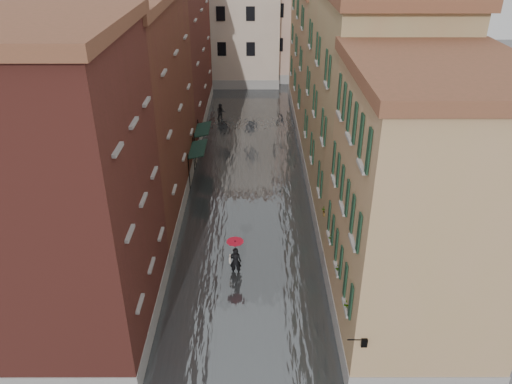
{
  "coord_description": "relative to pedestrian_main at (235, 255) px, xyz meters",
  "views": [
    {
      "loc": [
        0.47,
        -19.05,
        16.23
      ],
      "look_at": [
        0.51,
        5.19,
        3.0
      ],
      "focal_mm": 35.0,
      "sensor_mm": 36.0,
      "label": 1
    }
  ],
  "objects": [
    {
      "name": "ground",
      "position": [
        0.55,
        -1.73,
        -1.22
      ],
      "size": [
        120.0,
        120.0,
        0.0
      ],
      "primitive_type": "plane",
      "color": "#505052",
      "rests_on": "ground"
    },
    {
      "name": "building_right_near",
      "position": [
        7.55,
        -3.73,
        4.53
      ],
      "size": [
        6.0,
        8.0,
        11.5
      ],
      "primitive_type": "cube",
      "color": "#A28253",
      "rests_on": "ground"
    },
    {
      "name": "building_left_mid",
      "position": [
        -6.45,
        7.27,
        5.03
      ],
      "size": [
        6.0,
        14.0,
        12.5
      ],
      "primitive_type": "cube",
      "color": "#582E1C",
      "rests_on": "ground"
    },
    {
      "name": "pedestrian_far",
      "position": [
        -2.1,
        22.52,
        -0.38
      ],
      "size": [
        0.95,
        0.83,
        1.68
      ],
      "primitive_type": "imported",
      "rotation": [
        0.0,
        0.0,
        0.26
      ],
      "color": "black",
      "rests_on": "ground"
    },
    {
      "name": "window_planters",
      "position": [
        4.67,
        -2.64,
        2.29
      ],
      "size": [
        0.59,
        8.03,
        0.84
      ],
      "color": "brown",
      "rests_on": "ground"
    },
    {
      "name": "floodwater",
      "position": [
        0.55,
        11.27,
        -1.12
      ],
      "size": [
        10.0,
        60.0,
        0.2
      ],
      "primitive_type": "cube",
      "color": "#45494C",
      "rests_on": "ground"
    },
    {
      "name": "building_left_near",
      "position": [
        -6.45,
        -3.73,
        5.28
      ],
      "size": [
        6.0,
        8.0,
        13.0
      ],
      "primitive_type": "cube",
      "color": "maroon",
      "rests_on": "ground"
    },
    {
      "name": "awning_far",
      "position": [
        -2.93,
        14.08,
        1.24
      ],
      "size": [
        1.09,
        2.82,
        2.8
      ],
      "color": "#142D23",
      "rests_on": "ground"
    },
    {
      "name": "building_right_far",
      "position": [
        7.55,
        22.27,
        4.53
      ],
      "size": [
        6.0,
        16.0,
        11.5
      ],
      "primitive_type": "cube",
      "color": "#A28253",
      "rests_on": "ground"
    },
    {
      "name": "building_right_mid",
      "position": [
        7.55,
        7.27,
        5.28
      ],
      "size": [
        6.0,
        14.0,
        13.0
      ],
      "primitive_type": "cube",
      "color": "#95865A",
      "rests_on": "ground"
    },
    {
      "name": "pedestrian_main",
      "position": [
        0.0,
        0.0,
        0.0
      ],
      "size": [
        0.89,
        0.89,
        2.06
      ],
      "color": "black",
      "rests_on": "ground"
    },
    {
      "name": "building_end_pink",
      "position": [
        6.55,
        38.27,
        4.78
      ],
      "size": [
        10.0,
        9.0,
        12.0
      ],
      "primitive_type": "cube",
      "color": "#D0AA92",
      "rests_on": "ground"
    },
    {
      "name": "wall_lantern",
      "position": [
        4.88,
        -7.73,
        1.79
      ],
      "size": [
        0.71,
        0.22,
        0.35
      ],
      "color": "black",
      "rests_on": "ground"
    },
    {
      "name": "awning_near",
      "position": [
        -2.93,
        10.45,
        1.25
      ],
      "size": [
        1.09,
        2.94,
        2.8
      ],
      "color": "#142D23",
      "rests_on": "ground"
    },
    {
      "name": "building_left_far",
      "position": [
        -6.45,
        22.27,
        5.78
      ],
      "size": [
        6.0,
        16.0,
        14.0
      ],
      "primitive_type": "cube",
      "color": "maroon",
      "rests_on": "ground"
    },
    {
      "name": "building_end_cream",
      "position": [
        -2.45,
        36.27,
        5.28
      ],
      "size": [
        12.0,
        9.0,
        13.0
      ],
      "primitive_type": "cube",
      "color": "beige",
      "rests_on": "ground"
    }
  ]
}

